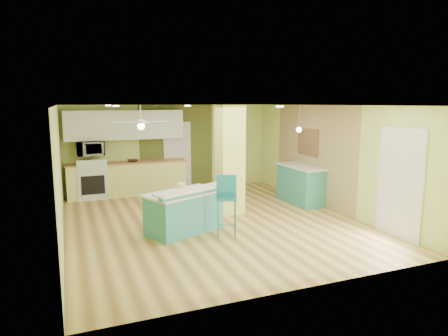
{
  "coord_description": "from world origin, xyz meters",
  "views": [
    {
      "loc": [
        -2.87,
        -7.92,
        2.55
      ],
      "look_at": [
        0.47,
        0.4,
        1.08
      ],
      "focal_mm": 32.0,
      "sensor_mm": 36.0,
      "label": 1
    }
  ],
  "objects": [
    {
      "name": "microwave",
      "position": [
        -2.25,
        3.2,
        1.35
      ],
      "size": [
        0.7,
        0.48,
        0.39
      ],
      "primitive_type": "imported",
      "color": "silver",
      "rests_on": "wall_back"
    },
    {
      "name": "wall_decor",
      "position": [
        2.96,
        0.8,
        1.55
      ],
      "size": [
        0.03,
        0.9,
        0.7
      ],
      "primitive_type": "cube",
      "color": "brown",
      "rests_on": "wood_panel"
    },
    {
      "name": "upper_cabinets",
      "position": [
        -1.3,
        3.32,
        1.95
      ],
      "size": [
        3.2,
        0.34,
        0.8
      ],
      "primitive_type": "cube",
      "color": "silver",
      "rests_on": "wall_back"
    },
    {
      "name": "wall_back",
      "position": [
        0.0,
        3.5,
        1.25
      ],
      "size": [
        6.0,
        0.01,
        2.5
      ],
      "primitive_type": "cube",
      "color": "#C8DA74",
      "rests_on": "floor"
    },
    {
      "name": "pendant_lamp",
      "position": [
        2.65,
        0.75,
        1.88
      ],
      "size": [
        0.14,
        0.14,
        0.69
      ],
      "color": "white",
      "rests_on": "ceiling"
    },
    {
      "name": "column",
      "position": [
        0.65,
        0.5,
        1.25
      ],
      "size": [
        0.55,
        0.55,
        2.5
      ],
      "primitive_type": "cube",
      "color": "#E1E469",
      "rests_on": "floor"
    },
    {
      "name": "fruit_bowl",
      "position": [
        -1.16,
        3.13,
        0.97
      ],
      "size": [
        0.37,
        0.37,
        0.07
      ],
      "primitive_type": "imported",
      "rotation": [
        0.0,
        0.0,
        0.4
      ],
      "color": "#3B2618",
      "rests_on": "kitchen_run"
    },
    {
      "name": "ceiling",
      "position": [
        0.0,
        0.0,
        2.5
      ],
      "size": [
        6.0,
        7.0,
        0.01
      ],
      "primitive_type": "cube",
      "color": "white",
      "rests_on": "wall_back"
    },
    {
      "name": "stove",
      "position": [
        -2.25,
        3.19,
        0.46
      ],
      "size": [
        0.76,
        0.66,
        1.08
      ],
      "color": "silver",
      "rests_on": "floor"
    },
    {
      "name": "french_door",
      "position": [
        2.97,
        -2.3,
        1.05
      ],
      "size": [
        0.04,
        1.08,
        2.1
      ],
      "primitive_type": "cube",
      "color": "white",
      "rests_on": "floor"
    },
    {
      "name": "wood_panel",
      "position": [
        2.99,
        0.6,
        1.25
      ],
      "size": [
        0.02,
        3.4,
        2.5
      ],
      "primitive_type": "cube",
      "color": "#8D7850",
      "rests_on": "floor"
    },
    {
      "name": "wall_left",
      "position": [
        -3.0,
        0.0,
        1.25
      ],
      "size": [
        0.01,
        7.0,
        2.5
      ],
      "primitive_type": "cube",
      "color": "#C8DA74",
      "rests_on": "floor"
    },
    {
      "name": "olive_accent",
      "position": [
        0.2,
        3.49,
        1.25
      ],
      "size": [
        2.2,
        0.02,
        2.5
      ],
      "primitive_type": "cube",
      "color": "#4D5321",
      "rests_on": "floor"
    },
    {
      "name": "ceiling_fan",
      "position": [
        -1.1,
        2.0,
        2.08
      ],
      "size": [
        1.41,
        1.41,
        0.61
      ],
      "color": "silver",
      "rests_on": "ceiling"
    },
    {
      "name": "wall_front",
      "position": [
        0.0,
        -3.5,
        1.25
      ],
      "size": [
        6.0,
        0.01,
        2.5
      ],
      "primitive_type": "cube",
      "color": "#C8DA74",
      "rests_on": "floor"
    },
    {
      "name": "peninsula",
      "position": [
        -0.74,
        -0.51,
        0.43
      ],
      "size": [
        1.89,
        1.52,
        0.94
      ],
      "rotation": [
        0.0,
        0.0,
        0.42
      ],
      "color": "teal",
      "rests_on": "floor"
    },
    {
      "name": "canister",
      "position": [
        -0.76,
        -0.32,
        0.89
      ],
      "size": [
        0.17,
        0.17,
        0.15
      ],
      "primitive_type": "cylinder",
      "color": "yellow",
      "rests_on": "peninsula"
    },
    {
      "name": "wall_right",
      "position": [
        3.0,
        0.0,
        1.25
      ],
      "size": [
        0.01,
        7.0,
        2.5
      ],
      "primitive_type": "cube",
      "color": "#C8DA74",
      "rests_on": "floor"
    },
    {
      "name": "side_counter",
      "position": [
        2.7,
        0.68,
        0.48
      ],
      "size": [
        0.64,
        1.5,
        0.96
      ],
      "color": "teal",
      "rests_on": "floor"
    },
    {
      "name": "bar_stool",
      "position": [
        -0.04,
        -0.99,
        0.79
      ],
      "size": [
        0.5,
        0.5,
        1.18
      ],
      "rotation": [
        0.0,
        0.0,
        -0.37
      ],
      "color": "#1B747C",
      "rests_on": "floor"
    },
    {
      "name": "kitchen_run",
      "position": [
        -1.3,
        3.2,
        0.47
      ],
      "size": [
        3.25,
        0.63,
        0.94
      ],
      "color": "#DDD973",
      "rests_on": "floor"
    },
    {
      "name": "floor",
      "position": [
        0.0,
        0.0,
        -0.01
      ],
      "size": [
        6.0,
        7.0,
        0.01
      ],
      "primitive_type": "cube",
      "color": "olive",
      "rests_on": "ground"
    },
    {
      "name": "interior_door",
      "position": [
        0.2,
        3.46,
        1.0
      ],
      "size": [
        0.82,
        0.05,
        2.0
      ],
      "primitive_type": "cube",
      "color": "silver",
      "rests_on": "floor"
    }
  ]
}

